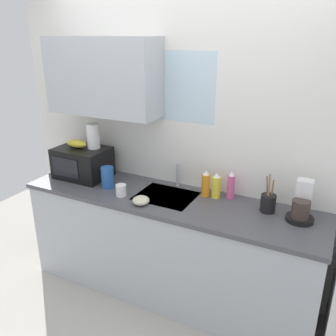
{
  "coord_description": "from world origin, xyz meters",
  "views": [
    {
      "loc": [
        1.16,
        -2.29,
        2.12
      ],
      "look_at": [
        0.0,
        0.0,
        1.15
      ],
      "focal_mm": 38.26,
      "sensor_mm": 36.0,
      "label": 1
    }
  ],
  "objects_px": {
    "paper_towel_roll": "(93,136)",
    "mug_white": "(121,190)",
    "microwave": "(83,163)",
    "dish_soap_bottle_pink": "(231,186)",
    "small_bowl": "(141,200)",
    "coffee_maker": "(302,205)",
    "dish_soap_bottle_yellow": "(216,186)",
    "cereal_canister": "(108,177)",
    "banana_bunch": "(77,144)",
    "utensil_crock": "(268,203)",
    "dish_soap_bottle_orange": "(206,184)"
  },
  "relations": [
    {
      "from": "paper_towel_roll",
      "to": "mug_white",
      "type": "bearing_deg",
      "value": -28.94
    },
    {
      "from": "microwave",
      "to": "dish_soap_bottle_pink",
      "type": "height_order",
      "value": "microwave"
    },
    {
      "from": "paper_towel_roll",
      "to": "small_bowl",
      "type": "bearing_deg",
      "value": -24.64
    },
    {
      "from": "coffee_maker",
      "to": "dish_soap_bottle_yellow",
      "type": "height_order",
      "value": "coffee_maker"
    },
    {
      "from": "cereal_canister",
      "to": "dish_soap_bottle_yellow",
      "type": "bearing_deg",
      "value": 14.3
    },
    {
      "from": "cereal_canister",
      "to": "mug_white",
      "type": "height_order",
      "value": "cereal_canister"
    },
    {
      "from": "banana_bunch",
      "to": "coffee_maker",
      "type": "xyz_separation_m",
      "value": [
        1.92,
        0.06,
        -0.2
      ]
    },
    {
      "from": "banana_bunch",
      "to": "dish_soap_bottle_pink",
      "type": "distance_m",
      "value": 1.4
    },
    {
      "from": "coffee_maker",
      "to": "microwave",
      "type": "bearing_deg",
      "value": -178.16
    },
    {
      "from": "dish_soap_bottle_pink",
      "to": "small_bowl",
      "type": "height_order",
      "value": "dish_soap_bottle_pink"
    },
    {
      "from": "dish_soap_bottle_yellow",
      "to": "cereal_canister",
      "type": "bearing_deg",
      "value": -165.7
    },
    {
      "from": "mug_white",
      "to": "utensil_crock",
      "type": "xyz_separation_m",
      "value": [
        1.1,
        0.26,
        0.02
      ]
    },
    {
      "from": "coffee_maker",
      "to": "dish_soap_bottle_orange",
      "type": "xyz_separation_m",
      "value": [
        -0.73,
        0.06,
        -0.0
      ]
    },
    {
      "from": "paper_towel_roll",
      "to": "cereal_canister",
      "type": "height_order",
      "value": "paper_towel_roll"
    },
    {
      "from": "dish_soap_bottle_pink",
      "to": "coffee_maker",
      "type": "bearing_deg",
      "value": -10.62
    },
    {
      "from": "microwave",
      "to": "cereal_canister",
      "type": "xyz_separation_m",
      "value": [
        0.34,
        -0.1,
        -0.04
      ]
    },
    {
      "from": "paper_towel_roll",
      "to": "dish_soap_bottle_pink",
      "type": "bearing_deg",
      "value": 5.1
    },
    {
      "from": "dish_soap_bottle_pink",
      "to": "mug_white",
      "type": "bearing_deg",
      "value": -156.21
    },
    {
      "from": "microwave",
      "to": "dish_soap_bottle_orange",
      "type": "height_order",
      "value": "microwave"
    },
    {
      "from": "small_bowl",
      "to": "utensil_crock",
      "type": "bearing_deg",
      "value": 19.93
    },
    {
      "from": "dish_soap_bottle_pink",
      "to": "mug_white",
      "type": "xyz_separation_m",
      "value": [
        -0.79,
        -0.35,
        -0.06
      ]
    },
    {
      "from": "coffee_maker",
      "to": "dish_soap_bottle_orange",
      "type": "relative_size",
      "value": 1.29
    },
    {
      "from": "coffee_maker",
      "to": "small_bowl",
      "type": "xyz_separation_m",
      "value": [
        -1.11,
        -0.31,
        -0.07
      ]
    },
    {
      "from": "cereal_canister",
      "to": "utensil_crock",
      "type": "height_order",
      "value": "utensil_crock"
    },
    {
      "from": "dish_soap_bottle_yellow",
      "to": "dish_soap_bottle_pink",
      "type": "xyz_separation_m",
      "value": [
        0.11,
        0.04,
        0.01
      ]
    },
    {
      "from": "dish_soap_bottle_yellow",
      "to": "paper_towel_roll",
      "type": "bearing_deg",
      "value": -176.21
    },
    {
      "from": "dish_soap_bottle_yellow",
      "to": "utensil_crock",
      "type": "relative_size",
      "value": 0.71
    },
    {
      "from": "dish_soap_bottle_yellow",
      "to": "utensil_crock",
      "type": "height_order",
      "value": "utensil_crock"
    },
    {
      "from": "paper_towel_roll",
      "to": "coffee_maker",
      "type": "bearing_deg",
      "value": 0.27
    },
    {
      "from": "microwave",
      "to": "small_bowl",
      "type": "xyz_separation_m",
      "value": [
        0.75,
        -0.25,
        -0.1
      ]
    },
    {
      "from": "dish_soap_bottle_yellow",
      "to": "small_bowl",
      "type": "bearing_deg",
      "value": -141.16
    },
    {
      "from": "microwave",
      "to": "utensil_crock",
      "type": "distance_m",
      "value": 1.64
    },
    {
      "from": "paper_towel_roll",
      "to": "microwave",
      "type": "bearing_deg",
      "value": -152.83
    },
    {
      "from": "banana_bunch",
      "to": "dish_soap_bottle_yellow",
      "type": "xyz_separation_m",
      "value": [
        1.27,
        0.12,
        -0.21
      ]
    },
    {
      "from": "mug_white",
      "to": "paper_towel_roll",
      "type": "bearing_deg",
      "value": 151.06
    },
    {
      "from": "microwave",
      "to": "dish_soap_bottle_pink",
      "type": "bearing_deg",
      "value": 6.92
    },
    {
      "from": "paper_towel_roll",
      "to": "dish_soap_bottle_yellow",
      "type": "bearing_deg",
      "value": 3.79
    },
    {
      "from": "cereal_canister",
      "to": "mug_white",
      "type": "distance_m",
      "value": 0.22
    },
    {
      "from": "banana_bunch",
      "to": "mug_white",
      "type": "xyz_separation_m",
      "value": [
        0.58,
        -0.19,
        -0.26
      ]
    },
    {
      "from": "dish_soap_bottle_orange",
      "to": "mug_white",
      "type": "bearing_deg",
      "value": -153.06
    },
    {
      "from": "coffee_maker",
      "to": "paper_towel_roll",
      "type": "bearing_deg",
      "value": -179.73
    },
    {
      "from": "coffee_maker",
      "to": "cereal_canister",
      "type": "relative_size",
      "value": 1.55
    },
    {
      "from": "coffee_maker",
      "to": "cereal_canister",
      "type": "distance_m",
      "value": 1.53
    },
    {
      "from": "dish_soap_bottle_yellow",
      "to": "utensil_crock",
      "type": "distance_m",
      "value": 0.42
    },
    {
      "from": "coffee_maker",
      "to": "dish_soap_bottle_pink",
      "type": "relative_size",
      "value": 1.23
    },
    {
      "from": "cereal_canister",
      "to": "dish_soap_bottle_orange",
      "type": "bearing_deg",
      "value": 15.14
    },
    {
      "from": "banana_bunch",
      "to": "dish_soap_bottle_yellow",
      "type": "relative_size",
      "value": 0.96
    },
    {
      "from": "dish_soap_bottle_yellow",
      "to": "dish_soap_bottle_orange",
      "type": "bearing_deg",
      "value": -173.83
    },
    {
      "from": "paper_towel_roll",
      "to": "cereal_canister",
      "type": "distance_m",
      "value": 0.41
    },
    {
      "from": "dish_soap_bottle_orange",
      "to": "dish_soap_bottle_pink",
      "type": "bearing_deg",
      "value": 13.02
    }
  ]
}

